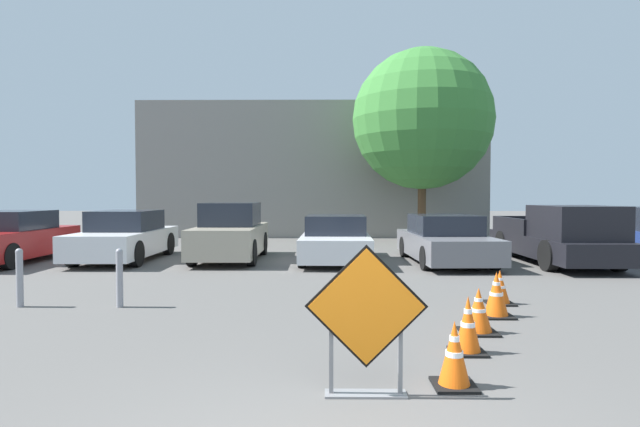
{
  "coord_description": "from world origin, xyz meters",
  "views": [
    {
      "loc": [
        -0.03,
        -2.7,
        1.87
      ],
      "look_at": [
        -0.2,
        12.75,
        1.31
      ],
      "focal_mm": 28.0,
      "sensor_mm": 36.0,
      "label": 1
    }
  ],
  "objects_px": {
    "parked_car_nearest": "(9,238)",
    "bollard_nearest": "(120,276)",
    "traffic_cone_second": "(468,325)",
    "parked_car_second": "(125,237)",
    "traffic_cone_fourth": "(496,295)",
    "parked_car_fifth": "(445,241)",
    "parked_car_third": "(231,234)",
    "traffic_cone_fifth": "(500,288)",
    "road_closed_sign": "(366,318)",
    "pickup_truck": "(560,238)",
    "traffic_cone_third": "(478,311)",
    "traffic_cone_nearest": "(454,355)",
    "parked_car_fourth": "(336,240)",
    "bollard_second": "(20,276)"
  },
  "relations": [
    {
      "from": "bollard_nearest",
      "to": "bollard_second",
      "type": "relative_size",
      "value": 1.0
    },
    {
      "from": "parked_car_second",
      "to": "parked_car_third",
      "type": "xyz_separation_m",
      "value": [
        3.04,
        0.08,
        0.09
      ]
    },
    {
      "from": "traffic_cone_second",
      "to": "parked_car_second",
      "type": "height_order",
      "value": "parked_car_second"
    },
    {
      "from": "road_closed_sign",
      "to": "parked_car_nearest",
      "type": "distance_m",
      "value": 13.04
    },
    {
      "from": "road_closed_sign",
      "to": "traffic_cone_nearest",
      "type": "relative_size",
      "value": 2.19
    },
    {
      "from": "traffic_cone_fifth",
      "to": "parked_car_second",
      "type": "relative_size",
      "value": 0.13
    },
    {
      "from": "traffic_cone_fourth",
      "to": "parked_car_fifth",
      "type": "relative_size",
      "value": 0.15
    },
    {
      "from": "traffic_cone_second",
      "to": "bollard_nearest",
      "type": "bearing_deg",
      "value": 155.12
    },
    {
      "from": "pickup_truck",
      "to": "bollard_nearest",
      "type": "height_order",
      "value": "pickup_truck"
    },
    {
      "from": "traffic_cone_nearest",
      "to": "traffic_cone_second",
      "type": "relative_size",
      "value": 0.95
    },
    {
      "from": "traffic_cone_nearest",
      "to": "traffic_cone_third",
      "type": "bearing_deg",
      "value": 66.74
    },
    {
      "from": "parked_car_third",
      "to": "bollard_second",
      "type": "relative_size",
      "value": 4.18
    },
    {
      "from": "road_closed_sign",
      "to": "bollard_nearest",
      "type": "relative_size",
      "value": 1.44
    },
    {
      "from": "parked_car_nearest",
      "to": "bollard_nearest",
      "type": "height_order",
      "value": "parked_car_nearest"
    },
    {
      "from": "parked_car_fourth",
      "to": "parked_car_fifth",
      "type": "distance_m",
      "value": 3.06
    },
    {
      "from": "traffic_cone_fourth",
      "to": "bollard_nearest",
      "type": "bearing_deg",
      "value": 174.48
    },
    {
      "from": "traffic_cone_nearest",
      "to": "traffic_cone_second",
      "type": "height_order",
      "value": "traffic_cone_second"
    },
    {
      "from": "traffic_cone_fifth",
      "to": "parked_car_third",
      "type": "distance_m",
      "value": 8.22
    },
    {
      "from": "parked_car_third",
      "to": "bollard_nearest",
      "type": "height_order",
      "value": "parked_car_third"
    },
    {
      "from": "traffic_cone_nearest",
      "to": "parked_car_third",
      "type": "distance_m",
      "value": 10.4
    },
    {
      "from": "traffic_cone_second",
      "to": "parked_car_third",
      "type": "relative_size",
      "value": 0.17
    },
    {
      "from": "traffic_cone_nearest",
      "to": "bollard_nearest",
      "type": "xyz_separation_m",
      "value": [
        -4.7,
        3.42,
        0.21
      ]
    },
    {
      "from": "traffic_cone_fifth",
      "to": "parked_car_nearest",
      "type": "relative_size",
      "value": 0.14
    },
    {
      "from": "parked_car_second",
      "to": "parked_car_fourth",
      "type": "distance_m",
      "value": 6.09
    },
    {
      "from": "pickup_truck",
      "to": "bollard_nearest",
      "type": "xyz_separation_m",
      "value": [
        -9.82,
        -5.32,
        -0.21
      ]
    },
    {
      "from": "parked_car_nearest",
      "to": "bollard_nearest",
      "type": "distance_m",
      "value": 7.73
    },
    {
      "from": "traffic_cone_nearest",
      "to": "parked_car_second",
      "type": "distance_m",
      "value": 11.84
    },
    {
      "from": "road_closed_sign",
      "to": "traffic_cone_fifth",
      "type": "distance_m",
      "value": 4.81
    },
    {
      "from": "pickup_truck",
      "to": "parked_car_third",
      "type": "bearing_deg",
      "value": -5.15
    },
    {
      "from": "parked_car_third",
      "to": "parked_car_nearest",
      "type": "bearing_deg",
      "value": 5.36
    },
    {
      "from": "traffic_cone_fifth",
      "to": "parked_car_fifth",
      "type": "height_order",
      "value": "parked_car_fifth"
    },
    {
      "from": "road_closed_sign",
      "to": "parked_car_nearest",
      "type": "height_order",
      "value": "parked_car_nearest"
    },
    {
      "from": "traffic_cone_second",
      "to": "parked_car_fifth",
      "type": "relative_size",
      "value": 0.15
    },
    {
      "from": "traffic_cone_fifth",
      "to": "parked_car_fourth",
      "type": "distance_m",
      "value": 6.25
    },
    {
      "from": "traffic_cone_second",
      "to": "bollard_nearest",
      "type": "xyz_separation_m",
      "value": [
        -5.13,
        2.38,
        0.19
      ]
    },
    {
      "from": "traffic_cone_nearest",
      "to": "parked_car_nearest",
      "type": "relative_size",
      "value": 0.15
    },
    {
      "from": "traffic_cone_second",
      "to": "traffic_cone_fourth",
      "type": "distance_m",
      "value": 2.03
    },
    {
      "from": "pickup_truck",
      "to": "bollard_second",
      "type": "xyz_separation_m",
      "value": [
        -11.51,
        -5.32,
        -0.21
      ]
    },
    {
      "from": "road_closed_sign",
      "to": "parked_car_nearest",
      "type": "relative_size",
      "value": 0.33
    },
    {
      "from": "parked_car_nearest",
      "to": "parked_car_second",
      "type": "bearing_deg",
      "value": -170.01
    },
    {
      "from": "traffic_cone_second",
      "to": "bollard_nearest",
      "type": "height_order",
      "value": "bollard_nearest"
    },
    {
      "from": "parked_car_nearest",
      "to": "parked_car_third",
      "type": "xyz_separation_m",
      "value": [
        6.09,
        0.62,
        0.08
      ]
    },
    {
      "from": "traffic_cone_fourth",
      "to": "parked_car_nearest",
      "type": "xyz_separation_m",
      "value": [
        -11.48,
        6.13,
        0.34
      ]
    },
    {
      "from": "bollard_nearest",
      "to": "parked_car_fourth",
      "type": "bearing_deg",
      "value": 57.77
    },
    {
      "from": "traffic_cone_fifth",
      "to": "parked_car_nearest",
      "type": "xyz_separation_m",
      "value": [
        -11.84,
        5.23,
        0.39
      ]
    },
    {
      "from": "parked_car_nearest",
      "to": "parked_car_fourth",
      "type": "height_order",
      "value": "parked_car_nearest"
    },
    {
      "from": "road_closed_sign",
      "to": "traffic_cone_second",
      "type": "bearing_deg",
      "value": 44.83
    },
    {
      "from": "parked_car_nearest",
      "to": "bollard_second",
      "type": "relative_size",
      "value": 4.37
    },
    {
      "from": "bollard_nearest",
      "to": "road_closed_sign",
      "type": "bearing_deg",
      "value": -43.97
    },
    {
      "from": "traffic_cone_third",
      "to": "parked_car_nearest",
      "type": "distance_m",
      "value": 13.0
    }
  ]
}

